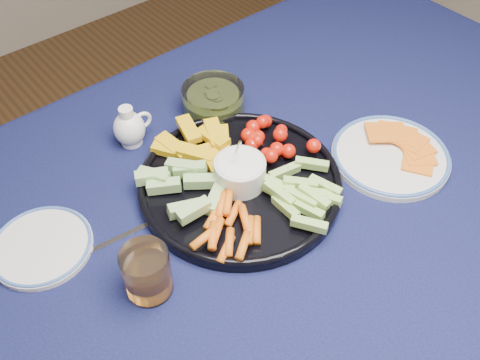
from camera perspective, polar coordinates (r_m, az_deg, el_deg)
dining_table at (r=1.12m, az=4.11°, el=-3.97°), size 1.67×1.07×0.75m
crudite_platter at (r=1.03m, az=-0.13°, el=-0.07°), size 0.40×0.40×0.13m
creamer_pitcher at (r=1.14m, az=-11.68°, el=5.47°), size 0.09×0.07×0.09m
pickle_bowl at (r=1.20m, az=-2.85°, el=8.37°), size 0.14×0.14×0.06m
cheese_plate at (r=1.14m, az=15.79°, el=2.64°), size 0.24×0.24×0.03m
juice_tumbler at (r=0.89m, az=-9.86°, el=-9.86°), size 0.08×0.08×0.09m
fork_left at (r=1.00m, az=-10.44°, el=-5.03°), size 0.17×0.04×0.00m
fork_right at (r=1.14m, az=15.33°, el=1.79°), size 0.11×0.12×0.00m
side_plate_extra at (r=1.02m, az=-20.41°, el=-6.62°), size 0.18×0.18×0.01m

